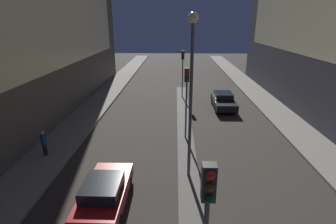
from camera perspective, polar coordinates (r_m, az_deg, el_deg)
The scene contains 8 objects.
median_strip at distance 19.19m, azimuth 3.75°, elevation -5.03°, with size 1.13×28.56×0.13m.
traffic_light_near at distance 6.54m, azimuth 8.46°, elevation -21.39°, with size 0.32×0.42×4.92m.
traffic_light_mid at distance 17.51m, azimuth 4.07°, elevation 5.24°, with size 0.32×0.42×4.92m.
traffic_light_far at distance 27.74m, azimuth 3.22°, elevation 10.49°, with size 0.32×0.42×4.92m.
street_lamp at distance 12.44m, azimuth 5.13°, elevation 7.84°, with size 0.49×0.49×8.19m.
car_left_lane at distance 12.45m, azimuth -13.63°, elevation -16.70°, with size 1.85×4.30×1.48m.
car_right_lane at distance 25.44m, azimuth 11.98°, elevation 2.42°, with size 1.90×4.42×1.47m.
pedestrian_on_left_sidewalk at distance 17.60m, azimuth -25.39°, elevation -6.05°, with size 0.34×0.34×1.56m.
Camera 1 is at (-0.76, -2.20, 7.96)m, focal length 28.00 mm.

